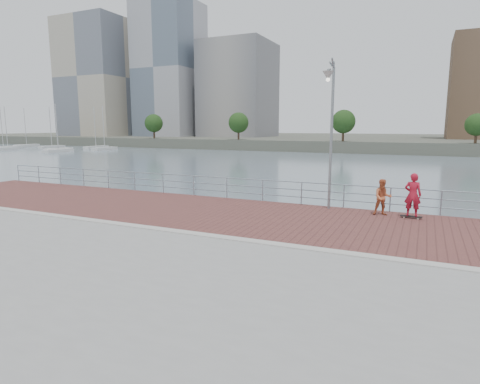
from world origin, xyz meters
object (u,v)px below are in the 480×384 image
at_px(street_lamp, 330,109).
at_px(bystander, 383,197).
at_px(skateboarder, 413,195).
at_px(guardrail, 282,189).

bearing_deg(street_lamp, bystander, 0.52).
distance_m(skateboarder, bystander, 1.21).
bearing_deg(street_lamp, guardrail, 158.72).
bearing_deg(skateboarder, street_lamp, 2.76).
xyz_separation_m(skateboarder, bystander, (-1.18, 0.13, -0.21)).
bearing_deg(bystander, street_lamp, 165.83).
bearing_deg(skateboarder, guardrail, -5.61).
bearing_deg(guardrail, skateboarder, -10.04).
xyz_separation_m(guardrail, street_lamp, (2.49, -0.97, 3.88)).
relative_size(street_lamp, skateboarder, 3.54).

